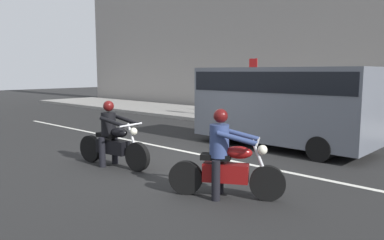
# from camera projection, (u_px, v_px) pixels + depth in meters

# --- Properties ---
(ground_plane) EXTENTS (80.00, 80.00, 0.00)m
(ground_plane) POSITION_uv_depth(u_px,v_px,m) (173.00, 160.00, 9.42)
(ground_plane) COLOR black
(sidewalk_slab) EXTENTS (40.00, 4.40, 0.14)m
(sidewalk_slab) POSITION_uv_depth(u_px,v_px,m) (314.00, 124.00, 15.20)
(sidewalk_slab) COLOR gray
(sidewalk_slab) RESTS_ON ground_plane
(lane_marking_stripe) EXTENTS (18.00, 0.14, 0.01)m
(lane_marking_stripe) POSITION_uv_depth(u_px,v_px,m) (172.00, 149.00, 10.72)
(lane_marking_stripe) COLOR silver
(lane_marking_stripe) RESTS_ON ground_plane
(motorcycle_with_rider_black_leather) EXTENTS (2.20, 0.74, 1.54)m
(motorcycle_with_rider_black_leather) POSITION_uv_depth(u_px,v_px,m) (112.00, 140.00, 8.71)
(motorcycle_with_rider_black_leather) COLOR black
(motorcycle_with_rider_black_leather) RESTS_ON ground_plane
(motorcycle_with_rider_denim_blue) EXTENTS (1.86, 1.15, 1.58)m
(motorcycle_with_rider_denim_blue) POSITION_uv_depth(u_px,v_px,m) (225.00, 162.00, 6.53)
(motorcycle_with_rider_denim_blue) COLOR black
(motorcycle_with_rider_denim_blue) RESTS_ON ground_plane
(parked_van_slate_gray) EXTENTS (5.08, 1.96, 2.33)m
(parked_van_slate_gray) POSITION_uv_depth(u_px,v_px,m) (282.00, 101.00, 10.75)
(parked_van_slate_gray) COLOR slate
(parked_van_slate_gray) RESTS_ON ground_plane
(street_sign_post) EXTENTS (0.44, 0.08, 2.71)m
(street_sign_post) POSITION_uv_depth(u_px,v_px,m) (253.00, 81.00, 17.73)
(street_sign_post) COLOR gray
(street_sign_post) RESTS_ON sidewalk_slab
(pedestrian_bystander) EXTENTS (0.34, 0.34, 1.65)m
(pedestrian_bystander) POSITION_uv_depth(u_px,v_px,m) (202.00, 95.00, 18.08)
(pedestrian_bystander) COLOR black
(pedestrian_bystander) RESTS_ON sidewalk_slab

